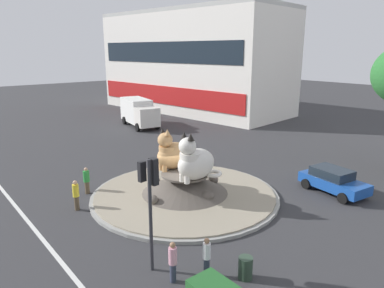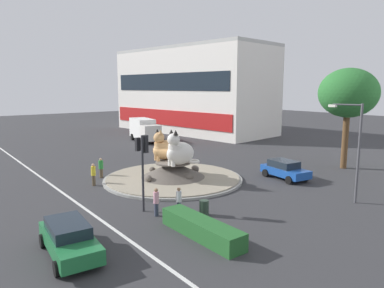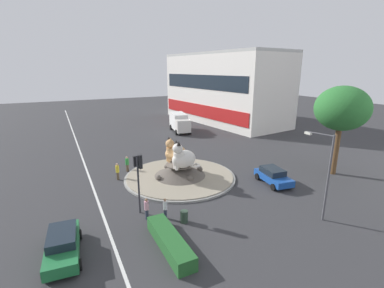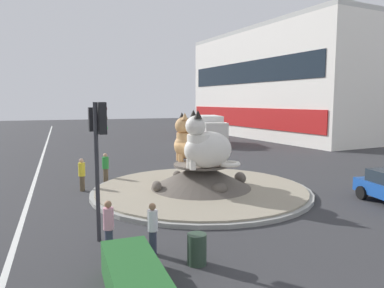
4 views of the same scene
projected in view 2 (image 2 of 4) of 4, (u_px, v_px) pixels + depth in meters
ground_plane at (173, 180)px, 28.75m from camera, size 160.00×160.00×0.00m
lane_centreline at (72, 199)px, 23.73m from camera, size 112.00×0.20×0.01m
roundabout_island at (173, 174)px, 28.66m from camera, size 11.20×11.20×1.49m
cat_statue_calico at (164, 148)px, 29.21m from camera, size 1.59×2.54×2.60m
cat_statue_white at (179, 152)px, 27.29m from camera, size 1.72×2.80×2.79m
traffic_light_mast at (143, 156)px, 21.04m from camera, size 0.71×0.58×4.65m
shophouse_block at (192, 90)px, 59.28m from camera, size 28.76×14.54×13.81m
clipped_hedge_strip at (201, 228)px, 17.74m from camera, size 5.30×1.20×0.90m
broadleaf_tree_behind_island at (348, 93)px, 31.82m from camera, size 5.23×5.23×9.16m
streetlight_arm at (355, 145)px, 22.58m from camera, size 2.07×0.65×6.44m
pedestrian_green_shirt at (101, 167)px, 29.25m from camera, size 0.38×0.38×1.67m
pedestrian_pink_shirt at (156, 201)px, 20.53m from camera, size 0.32×0.32×1.67m
pedestrian_yellow_shirt at (93, 174)px, 26.92m from camera, size 0.34×0.34×1.72m
pedestrian_white_shirt at (179, 200)px, 20.90m from camera, size 0.31×0.31×1.61m
sedan_on_far_lane at (69, 238)px, 15.76m from camera, size 4.78×2.31×1.51m
hatchback_near_shophouse at (285, 169)px, 28.98m from camera, size 4.28×2.47×1.51m
delivery_box_truck at (144, 129)px, 48.87m from camera, size 7.05×3.60×3.09m
litter_bin at (204, 208)px, 20.73m from camera, size 0.56×0.56×0.90m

